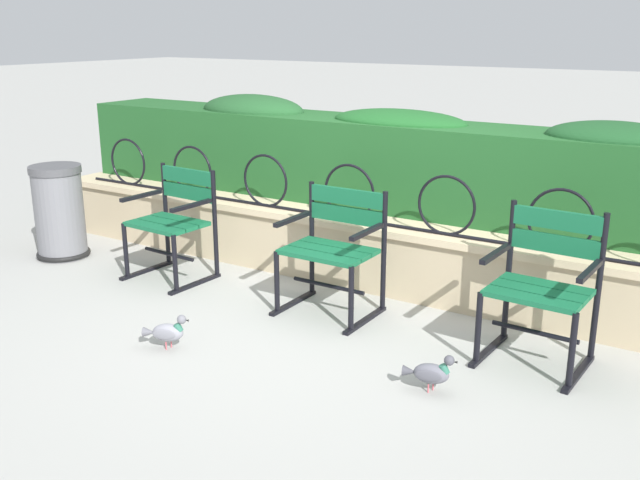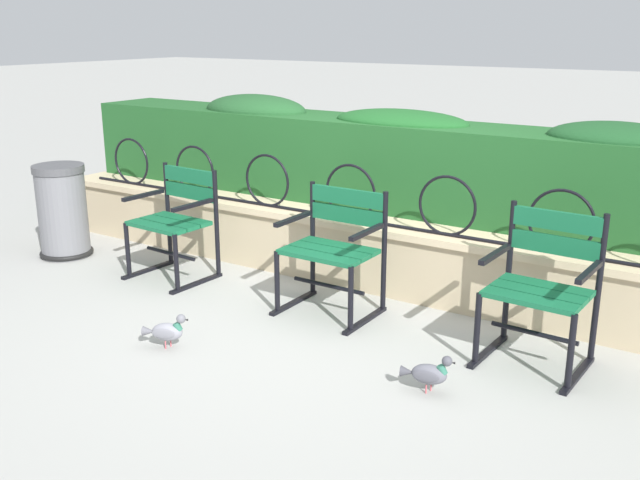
{
  "view_description": "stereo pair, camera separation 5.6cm",
  "coord_description": "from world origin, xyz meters",
  "px_view_note": "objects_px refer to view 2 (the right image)",
  "views": [
    {
      "loc": [
        2.38,
        -3.72,
        1.88
      ],
      "look_at": [
        0.0,
        0.06,
        0.55
      ],
      "focal_mm": 40.51,
      "sensor_mm": 36.0,
      "label": 1
    },
    {
      "loc": [
        2.43,
        -3.69,
        1.88
      ],
      "look_at": [
        0.0,
        0.06,
        0.55
      ],
      "focal_mm": 40.51,
      "sensor_mm": 36.0,
      "label": 2
    }
  ],
  "objects_px": {
    "park_chair_right": "(543,285)",
    "trash_bin": "(63,213)",
    "park_chair_left": "(176,219)",
    "pigeon_far_side": "(428,373)",
    "park_chair_centre": "(335,246)",
    "pigeon_near_chairs": "(167,331)"
  },
  "relations": [
    {
      "from": "park_chair_right",
      "to": "trash_bin",
      "type": "height_order",
      "value": "park_chair_right"
    },
    {
      "from": "park_chair_left",
      "to": "park_chair_right",
      "type": "xyz_separation_m",
      "value": [
        2.8,
        0.04,
        0.01
      ]
    },
    {
      "from": "park_chair_right",
      "to": "pigeon_far_side",
      "type": "xyz_separation_m",
      "value": [
        -0.37,
        -0.7,
        -0.36
      ]
    },
    {
      "from": "park_chair_centre",
      "to": "pigeon_near_chairs",
      "type": "height_order",
      "value": "park_chair_centre"
    },
    {
      "from": "park_chair_left",
      "to": "pigeon_far_side",
      "type": "bearing_deg",
      "value": -15.23
    },
    {
      "from": "park_chair_centre",
      "to": "pigeon_far_side",
      "type": "relative_size",
      "value": 2.91
    },
    {
      "from": "park_chair_left",
      "to": "park_chair_centre",
      "type": "distance_m",
      "value": 1.4
    },
    {
      "from": "park_chair_centre",
      "to": "pigeon_far_side",
      "type": "bearing_deg",
      "value": -34.84
    },
    {
      "from": "park_chair_left",
      "to": "trash_bin",
      "type": "relative_size",
      "value": 1.08
    },
    {
      "from": "park_chair_right",
      "to": "trash_bin",
      "type": "bearing_deg",
      "value": -177.38
    },
    {
      "from": "park_chair_left",
      "to": "park_chair_centre",
      "type": "height_order",
      "value": "park_chair_left"
    },
    {
      "from": "park_chair_centre",
      "to": "park_chair_right",
      "type": "distance_m",
      "value": 1.41
    },
    {
      "from": "pigeon_far_side",
      "to": "trash_bin",
      "type": "height_order",
      "value": "trash_bin"
    },
    {
      "from": "park_chair_left",
      "to": "pigeon_near_chairs",
      "type": "xyz_separation_m",
      "value": [
        0.87,
        -1.02,
        -0.35
      ]
    },
    {
      "from": "park_chair_centre",
      "to": "trash_bin",
      "type": "relative_size",
      "value": 1.07
    },
    {
      "from": "park_chair_right",
      "to": "trash_bin",
      "type": "distance_m",
      "value": 3.97
    },
    {
      "from": "pigeon_far_side",
      "to": "trash_bin",
      "type": "xyz_separation_m",
      "value": [
        -3.59,
        0.52,
        0.26
      ]
    },
    {
      "from": "pigeon_near_chairs",
      "to": "trash_bin",
      "type": "bearing_deg",
      "value": 156.76
    },
    {
      "from": "park_chair_right",
      "to": "pigeon_far_side",
      "type": "distance_m",
      "value": 0.87
    },
    {
      "from": "park_chair_right",
      "to": "pigeon_near_chairs",
      "type": "height_order",
      "value": "park_chair_right"
    },
    {
      "from": "pigeon_far_side",
      "to": "park_chair_right",
      "type": "bearing_deg",
      "value": 62.14
    },
    {
      "from": "park_chair_left",
      "to": "park_chair_right",
      "type": "bearing_deg",
      "value": 0.75
    }
  ]
}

